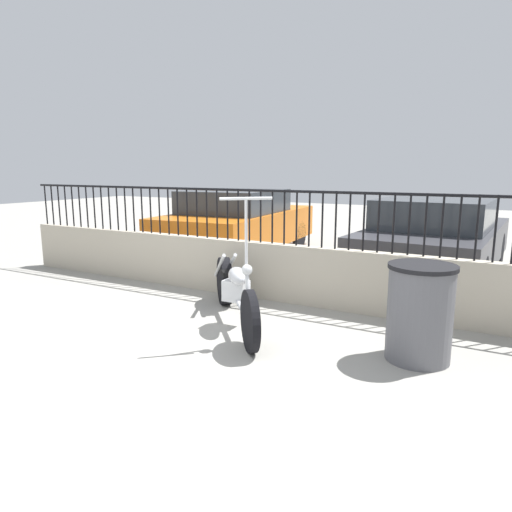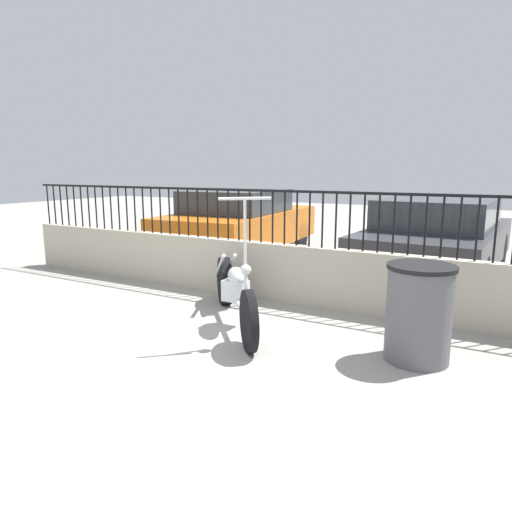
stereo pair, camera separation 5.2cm
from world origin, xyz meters
name	(u,v)px [view 1 (the left image)]	position (x,y,z in m)	size (l,w,h in m)	color
ground_plane	(116,371)	(0.00, 0.00, 0.00)	(40.00, 40.00, 0.00)	gray
low_wall	(261,270)	(0.00, 2.73, 0.39)	(9.07, 0.18, 0.78)	#B2A893
fence_railing	(261,207)	(0.00, 2.73, 1.27)	(9.07, 0.04, 0.73)	black
motorcycle_silver	(234,289)	(0.19, 1.69, 0.39)	(1.64, 1.84, 1.51)	black
trash_bin	(420,313)	(2.31, 1.56, 0.46)	(0.62, 0.62, 0.92)	#56565B
car_orange	(238,222)	(-1.92, 5.34, 0.69)	(2.15, 4.26, 1.36)	black
car_dark_grey	(436,237)	(1.95, 5.24, 0.67)	(2.07, 4.29, 1.31)	black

